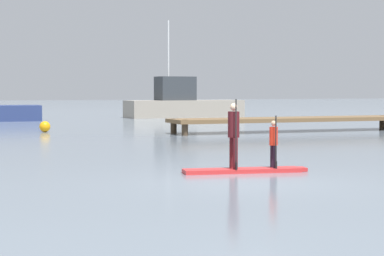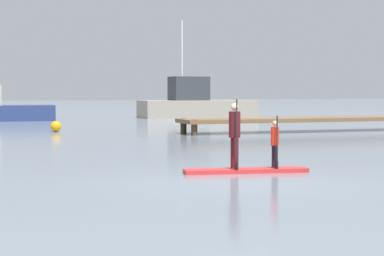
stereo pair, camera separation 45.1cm
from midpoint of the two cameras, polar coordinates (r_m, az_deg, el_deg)
name	(u,v)px [view 1 (the left image)]	position (r m, az deg, el deg)	size (l,w,h in m)	color
ground_plane	(244,182)	(14.95, 3.44, -4.47)	(240.00, 240.00, 0.00)	slate
paddleboard_near	(245,170)	(16.73, 3.60, -3.48)	(3.05, 0.98, 0.10)	red
paddler_adult	(234,131)	(16.56, 2.66, -0.26)	(0.32, 0.49, 1.66)	#4C1419
paddler_child_solo	(274,141)	(16.85, 5.94, -1.08)	(0.23, 0.40, 1.27)	black
fishing_boat_green_midground	(182,104)	(50.24, -1.05, 1.98)	(8.72, 2.93, 6.92)	#9E9384
floating_dock	(292,120)	(33.18, 7.78, 0.69)	(11.93, 2.07, 0.67)	brown
mooring_buoy_near	(45,127)	(33.37, -12.34, 0.11)	(0.51, 0.51, 0.51)	orange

